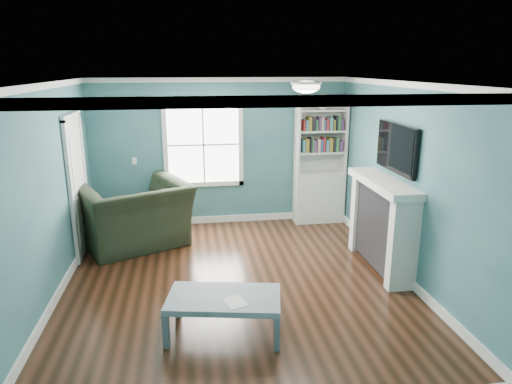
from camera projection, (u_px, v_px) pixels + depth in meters
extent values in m
plane|color=black|center=(237.00, 283.00, 6.07)|extent=(5.00, 5.00, 0.00)
plane|color=#2F5967|center=(221.00, 153.00, 8.10)|extent=(4.50, 0.00, 4.50)
plane|color=#2F5967|center=(272.00, 276.00, 3.34)|extent=(4.50, 0.00, 4.50)
plane|color=#2F5967|center=(47.00, 196.00, 5.40)|extent=(0.00, 5.00, 5.00)
plane|color=#2F5967|center=(404.00, 182.00, 6.04)|extent=(0.00, 5.00, 5.00)
plane|color=white|center=(234.00, 82.00, 5.37)|extent=(5.00, 5.00, 0.00)
cube|color=white|center=(222.00, 219.00, 8.42)|extent=(4.50, 0.03, 0.12)
cube|color=white|center=(60.00, 291.00, 5.73)|extent=(0.03, 5.00, 0.12)
cube|color=white|center=(395.00, 268.00, 6.37)|extent=(0.03, 5.00, 0.12)
cube|color=white|center=(219.00, 80.00, 7.75)|extent=(4.50, 0.04, 0.08)
cube|color=white|center=(273.00, 102.00, 3.02)|extent=(4.50, 0.04, 0.08)
cube|color=white|center=(35.00, 87.00, 5.06)|extent=(0.04, 5.00, 0.08)
cube|color=white|center=(411.00, 85.00, 5.71)|extent=(0.04, 5.00, 0.08)
cube|color=white|center=(203.00, 145.00, 8.01)|extent=(1.24, 0.01, 1.34)
cube|color=white|center=(165.00, 146.00, 7.91)|extent=(0.08, 0.06, 1.50)
cube|color=white|center=(241.00, 144.00, 8.10)|extent=(0.08, 0.06, 1.50)
cube|color=white|center=(205.00, 184.00, 8.19)|extent=(1.40, 0.06, 0.08)
cube|color=white|center=(202.00, 104.00, 7.81)|extent=(1.40, 0.06, 0.08)
cube|color=white|center=(203.00, 145.00, 8.00)|extent=(1.24, 0.03, 0.03)
cube|color=white|center=(203.00, 145.00, 8.00)|extent=(0.03, 0.03, 1.34)
cube|color=silver|center=(318.00, 198.00, 8.39)|extent=(0.90, 0.35, 0.90)
cube|color=silver|center=(297.00, 136.00, 8.02)|extent=(0.04, 0.35, 1.40)
cube|color=silver|center=(344.00, 135.00, 8.14)|extent=(0.04, 0.35, 1.40)
cube|color=silver|center=(318.00, 134.00, 8.24)|extent=(0.90, 0.02, 1.40)
cube|color=silver|center=(322.00, 96.00, 7.90)|extent=(0.90, 0.35, 0.04)
cube|color=silver|center=(319.00, 173.00, 8.26)|extent=(0.84, 0.33, 0.03)
cube|color=silver|center=(320.00, 152.00, 8.16)|extent=(0.84, 0.33, 0.03)
cube|color=silver|center=(321.00, 131.00, 8.06)|extent=(0.84, 0.33, 0.03)
cube|color=silver|center=(322.00, 110.00, 7.96)|extent=(0.84, 0.33, 0.03)
cube|color=teal|center=(321.00, 145.00, 8.11)|extent=(0.70, 0.25, 0.22)
cube|color=olive|center=(322.00, 124.00, 8.01)|extent=(0.70, 0.25, 0.22)
cylinder|color=beige|center=(323.00, 102.00, 7.88)|extent=(0.26, 0.06, 0.26)
cube|color=black|center=(383.00, 227.00, 6.40)|extent=(0.30, 1.20, 1.10)
cube|color=black|center=(380.00, 241.00, 6.45)|extent=(0.22, 0.65, 0.70)
cube|color=silver|center=(403.00, 245.00, 5.76)|extent=(0.36, 0.16, 1.20)
cube|color=silver|center=(363.00, 213.00, 7.03)|extent=(0.36, 0.16, 1.20)
cube|color=silver|center=(383.00, 183.00, 6.22)|extent=(0.44, 1.58, 0.10)
cube|color=black|center=(397.00, 148.00, 6.11)|extent=(0.06, 1.10, 0.65)
cube|color=silver|center=(78.00, 188.00, 6.81)|extent=(0.04, 0.80, 2.05)
cube|color=white|center=(71.00, 196.00, 6.38)|extent=(0.05, 0.08, 2.13)
cube|color=white|center=(85.00, 181.00, 7.24)|extent=(0.05, 0.08, 2.13)
cube|color=white|center=(71.00, 116.00, 6.53)|extent=(0.05, 0.98, 0.08)
sphere|color=#BF8C3F|center=(87.00, 188.00, 7.12)|extent=(0.07, 0.07, 0.07)
ellipsoid|color=white|center=(306.00, 87.00, 5.61)|extent=(0.34, 0.34, 0.15)
cylinder|color=white|center=(306.00, 83.00, 5.60)|extent=(0.38, 0.38, 0.03)
cube|color=white|center=(134.00, 161.00, 7.90)|extent=(0.08, 0.01, 0.12)
imported|color=black|center=(134.00, 204.00, 7.18)|extent=(1.86, 1.59, 1.37)
cube|color=#4F565F|center=(166.00, 331.00, 4.63)|extent=(0.08, 0.08, 0.37)
cube|color=#4F565F|center=(277.00, 334.00, 4.59)|extent=(0.08, 0.08, 0.37)
cube|color=#4F565F|center=(178.00, 302.00, 5.20)|extent=(0.08, 0.08, 0.37)
cube|color=#4F565F|center=(277.00, 304.00, 5.15)|extent=(0.08, 0.08, 0.37)
cube|color=slate|center=(224.00, 299.00, 4.84)|extent=(1.30, 0.87, 0.07)
cube|color=white|center=(235.00, 302.00, 4.71)|extent=(0.27, 0.30, 0.00)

